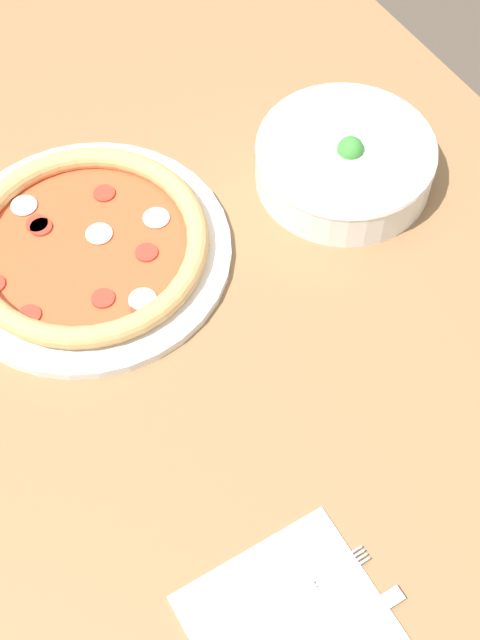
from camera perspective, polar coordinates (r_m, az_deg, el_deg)
ground_plane at (r=1.71m, az=-1.31°, el=-13.76°), size 8.00×8.00×0.00m
dining_table at (r=1.09m, az=-2.00°, el=-2.41°), size 1.26×0.96×0.78m
pizza at (r=1.05m, az=-9.77°, el=4.70°), size 0.33×0.33×0.04m
bowl at (r=1.10m, az=6.72°, el=10.14°), size 0.22×0.22×0.07m
napkin at (r=0.86m, az=3.51°, el=-19.25°), size 0.18×0.18×0.00m
fork at (r=0.86m, az=2.40°, el=-17.85°), size 0.02×0.19×0.00m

